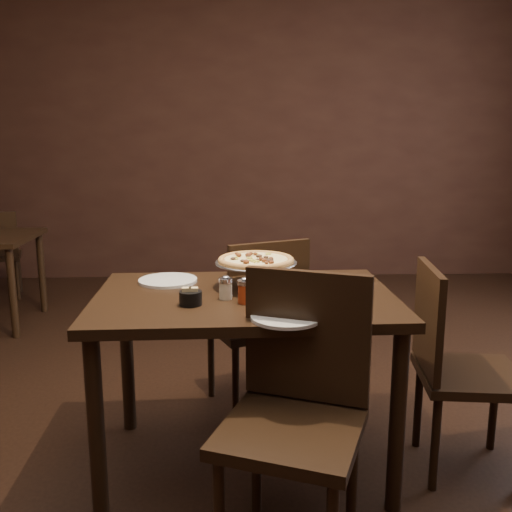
{
  "coord_description": "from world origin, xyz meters",
  "views": [
    {
      "loc": [
        -0.07,
        -2.42,
        1.46
      ],
      "look_at": [
        0.03,
        -0.02,
        0.96
      ],
      "focal_mm": 40.0,
      "sensor_mm": 36.0,
      "label": 1
    }
  ],
  "objects": [
    {
      "name": "chair_side",
      "position": [
        0.88,
        -0.13,
        0.5
      ],
      "size": [
        0.48,
        0.48,
        0.92
      ],
      "rotation": [
        0.0,
        0.0,
        1.46
      ],
      "color": "black",
      "rests_on": "ground"
    },
    {
      "name": "plate_near",
      "position": [
        0.12,
        -0.41,
        0.81
      ],
      "size": [
        0.26,
        0.26,
        0.01
      ],
      "primitive_type": "cylinder",
      "color": "silver",
      "rests_on": "dining_table"
    },
    {
      "name": "packet_caddy",
      "position": [
        -0.24,
        -0.21,
        0.83
      ],
      "size": [
        0.09,
        0.09,
        0.07
      ],
      "rotation": [
        0.0,
        0.0,
        0.02
      ],
      "color": "black",
      "rests_on": "dining_table"
    },
    {
      "name": "pepper_flake_shaker",
      "position": [
        -0.02,
        -0.2,
        0.85
      ],
      "size": [
        0.06,
        0.06,
        0.11
      ],
      "color": "maroon",
      "rests_on": "dining_table"
    },
    {
      "name": "dining_table",
      "position": [
        -0.02,
        -0.07,
        0.69
      ],
      "size": [
        1.3,
        0.88,
        0.8
      ],
      "rotation": [
        0.0,
        0.0,
        0.02
      ],
      "color": "black",
      "rests_on": "ground"
    },
    {
      "name": "room",
      "position": [
        0.06,
        0.03,
        1.4
      ],
      "size": [
        6.04,
        7.04,
        2.84
      ],
      "color": "black",
      "rests_on": "ground"
    },
    {
      "name": "plate_left",
      "position": [
        -0.38,
        0.16,
        0.81
      ],
      "size": [
        0.27,
        0.27,
        0.01
      ],
      "primitive_type": "cylinder",
      "color": "silver",
      "rests_on": "dining_table"
    },
    {
      "name": "pizza_stand",
      "position": [
        0.03,
        0.05,
        0.92
      ],
      "size": [
        0.36,
        0.36,
        0.15
      ],
      "color": "silver",
      "rests_on": "dining_table"
    },
    {
      "name": "napkin_stack",
      "position": [
        0.38,
        -0.24,
        0.81
      ],
      "size": [
        0.19,
        0.19,
        0.02
      ],
      "primitive_type": "cube",
      "rotation": [
        0.0,
        0.0,
        -0.29
      ],
      "color": "white",
      "rests_on": "dining_table"
    },
    {
      "name": "chair_near",
      "position": [
        0.15,
        -0.58,
        0.54
      ],
      "size": [
        0.6,
        0.6,
        0.99
      ],
      "rotation": [
        0.0,
        0.0,
        -0.37
      ],
      "color": "black",
      "rests_on": "ground"
    },
    {
      "name": "chair_far",
      "position": [
        0.06,
        0.46,
        0.52
      ],
      "size": [
        0.58,
        0.58,
        0.95
      ],
      "rotation": [
        0.0,
        0.0,
        3.54
      ],
      "color": "black",
      "rests_on": "ground"
    },
    {
      "name": "serving_spatula",
      "position": [
        0.08,
        -0.07,
        0.92
      ],
      "size": [
        0.15,
        0.15,
        0.02
      ],
      "rotation": [
        0.0,
        0.0,
        -0.41
      ],
      "color": "silver",
      "rests_on": "pizza_stand"
    },
    {
      "name": "parmesan_shaker",
      "position": [
        -0.1,
        -0.13,
        0.85
      ],
      "size": [
        0.06,
        0.06,
        0.1
      ],
      "color": "beige",
      "rests_on": "dining_table"
    }
  ]
}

